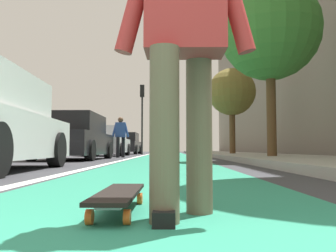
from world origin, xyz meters
The scene contains 14 objects.
ground_plane centered at (10.00, 0.00, 0.00)m, with size 80.00×80.00×0.00m, color #38383D.
bike_lane_paint centered at (24.00, 0.00, 0.00)m, with size 56.00×2.32×0.00m, color #288466.
lane_stripe_white centered at (20.00, 1.31, 0.00)m, with size 52.00×0.16×0.01m, color silver.
sidewalk_curb centered at (18.00, -3.47, 0.07)m, with size 52.00×3.20×0.14m, color #9E9B93.
building_facade centered at (22.00, -6.62, 6.67)m, with size 40.00×1.20×13.34m, color gray.
skateboard centered at (1.31, 0.13, 0.09)m, with size 0.84×0.21×0.11m.
skater_person centered at (1.16, -0.21, 0.94)m, with size 0.46×0.72×1.64m.
parked_car_mid centered at (10.88, 2.97, 0.70)m, with size 4.44×1.95×1.47m.
parked_car_far centered at (17.39, 3.04, 0.71)m, with size 4.12×1.97×1.48m.
parked_car_end centered at (24.18, 2.93, 0.70)m, with size 4.16×1.91×1.47m.
traffic_light centered at (22.80, 1.71, 3.16)m, with size 0.33×0.28×4.60m.
street_tree_mid centered at (9.64, -3.07, 3.81)m, with size 2.94×2.94×5.30m.
street_tree_far centered at (16.10, -3.07, 3.03)m, with size 2.24×2.24×4.17m.
pedestrian_distant centered at (14.05, 1.90, 0.95)m, with size 0.47×0.73×1.67m.
Camera 1 is at (-0.61, -0.14, 0.34)m, focal length 38.04 mm.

